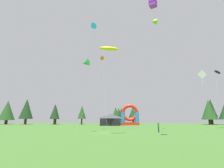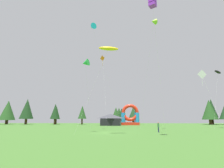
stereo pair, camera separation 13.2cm
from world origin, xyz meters
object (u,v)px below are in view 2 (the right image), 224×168
kite_yellow_parafoil (109,49)px  person_near_camera (158,126)px  kite_lime_delta (154,22)px  kite_cyan_delta (93,27)px  kite_green_delta (85,63)px  kite_black_parafoil (218,72)px  kite_purple_box (152,3)px  inflatable_yellow_castle (130,117)px  kite_orange_diamond (103,59)px  festival_tent (111,120)px  kite_white_diamond (202,75)px

kite_yellow_parafoil → person_near_camera: 15.05m
kite_lime_delta → kite_yellow_parafoil: bearing=-130.1°
kite_cyan_delta → kite_green_delta: kite_cyan_delta is taller
kite_black_parafoil → person_near_camera: kite_black_parafoil is taller
kite_lime_delta → kite_purple_box: kite_lime_delta is taller
kite_cyan_delta → inflatable_yellow_castle: bearing=72.3°
kite_green_delta → kite_cyan_delta: bearing=88.5°
kite_orange_diamond → kite_cyan_delta: kite_cyan_delta is taller
kite_lime_delta → kite_purple_box: 15.89m
kite_lime_delta → festival_tent: kite_lime_delta is taller
kite_purple_box → kite_black_parafoil: bearing=48.3°
inflatable_yellow_castle → kite_green_delta: bearing=-105.1°
kite_yellow_parafoil → person_near_camera: (7.95, 5.15, -11.70)m
kite_black_parafoil → kite_green_delta: size_ratio=1.12×
kite_yellow_parafoil → kite_cyan_delta: kite_cyan_delta is taller
kite_black_parafoil → inflatable_yellow_castle: bearing=135.0°
kite_black_parafoil → person_near_camera: bearing=-143.8°
kite_cyan_delta → kite_green_delta: (-0.15, -5.72, -9.90)m
person_near_camera → kite_white_diamond: bearing=59.7°
festival_tent → kite_green_delta: bearing=-95.5°
kite_orange_diamond → kite_green_delta: size_ratio=1.77×
kite_yellow_parafoil → kite_lime_delta: bearing=49.9°
kite_lime_delta → kite_black_parafoil: bearing=23.5°
kite_black_parafoil → kite_cyan_delta: 31.84m
kite_yellow_parafoil → person_near_camera: kite_yellow_parafoil is taller
kite_purple_box → festival_tent: size_ratio=2.82×
kite_orange_diamond → person_near_camera: (11.89, -24.37, -20.22)m
person_near_camera → kite_green_delta: bearing=-103.3°
kite_black_parafoil → inflatable_yellow_castle: 30.88m
kite_white_diamond → kite_purple_box: kite_purple_box is taller
kite_white_diamond → kite_green_delta: 19.56m
kite_yellow_parafoil → inflatable_yellow_castle: bearing=82.6°
kite_lime_delta → festival_tent: (-10.69, 21.99, -21.33)m
kite_lime_delta → kite_orange_diamond: 22.88m
kite_yellow_parafoil → kite_white_diamond: (15.08, 3.69, -3.45)m
kite_green_delta → festival_tent: (2.78, 28.88, -9.88)m
kite_black_parafoil → kite_purple_box: kite_purple_box is taller
kite_yellow_parafoil → festival_tent: bearing=92.7°
kite_white_diamond → kite_green_delta: (-19.40, 0.29, 2.50)m
kite_white_diamond → kite_black_parafoil: size_ratio=0.71×
kite_yellow_parafoil → kite_orange_diamond: size_ratio=0.60×
kite_lime_delta → kite_cyan_delta: bearing=-175.0°
kite_yellow_parafoil → kite_black_parafoil: bearing=35.2°
kite_black_parafoil → kite_purple_box: 29.28m
kite_orange_diamond → kite_purple_box: size_ratio=1.22×
kite_yellow_parafoil → festival_tent: 34.64m
kite_lime_delta → kite_cyan_delta: 13.46m
kite_yellow_parafoil → festival_tent: size_ratio=2.05×
inflatable_yellow_castle → kite_cyan_delta: bearing=-107.7°
festival_tent → person_near_camera: bearing=-71.1°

